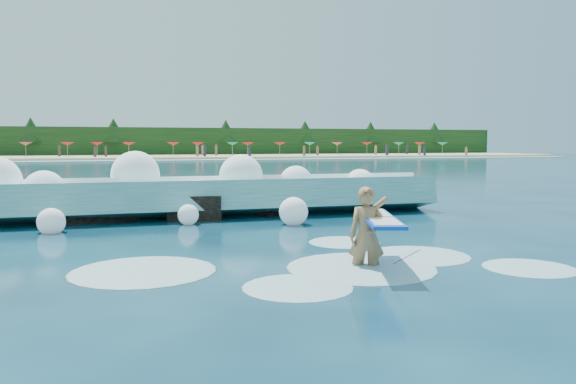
{
  "coord_description": "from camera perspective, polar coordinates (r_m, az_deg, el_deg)",
  "views": [
    {
      "loc": [
        -2.59,
        -11.18,
        2.41
      ],
      "look_at": [
        1.5,
        2.0,
        1.2
      ],
      "focal_mm": 35.0,
      "sensor_mm": 36.0,
      "label": 1
    }
  ],
  "objects": [
    {
      "name": "ground",
      "position": [
        11.73,
        -4.13,
        -6.87
      ],
      "size": [
        200.0,
        200.0,
        0.0
      ],
      "primitive_type": "plane",
      "color": "#072639",
      "rests_on": "ground"
    },
    {
      "name": "beach",
      "position": [
        89.24,
        -15.61,
        3.42
      ],
      "size": [
        140.0,
        20.0,
        0.4
      ],
      "primitive_type": "cube",
      "color": "tan",
      "rests_on": "ground"
    },
    {
      "name": "wet_band",
      "position": [
        78.26,
        -15.37,
        3.11
      ],
      "size": [
        140.0,
        5.0,
        0.08
      ],
      "primitive_type": "cube",
      "color": "silver",
      "rests_on": "ground"
    },
    {
      "name": "treeline",
      "position": [
        99.21,
        -15.81,
        4.89
      ],
      "size": [
        140.0,
        4.0,
        5.0
      ],
      "primitive_type": "cube",
      "color": "black",
      "rests_on": "ground"
    },
    {
      "name": "breaking_wave",
      "position": [
        18.78,
        -12.99,
        -0.75
      ],
      "size": [
        18.78,
        2.89,
        1.62
      ],
      "color": "teal",
      "rests_on": "ground"
    },
    {
      "name": "rock_cluster",
      "position": [
        18.75,
        -10.82,
        -1.21
      ],
      "size": [
        8.17,
        3.16,
        1.28
      ],
      "color": "black",
      "rests_on": "ground"
    },
    {
      "name": "surfer_with_board",
      "position": [
        10.89,
        8.3,
        -4.06
      ],
      "size": [
        1.37,
        3.04,
        1.91
      ],
      "color": "#976A46",
      "rests_on": "ground"
    },
    {
      "name": "wave_spray",
      "position": [
        18.55,
        -14.63,
        0.78
      ],
      "size": [
        15.59,
        4.59,
        2.23
      ],
      "color": "white",
      "rests_on": "ground"
    },
    {
      "name": "surf_foam",
      "position": [
        11.12,
        3.07,
        -7.52
      ],
      "size": [
        9.41,
        5.53,
        0.15
      ],
      "color": "silver",
      "rests_on": "ground"
    },
    {
      "name": "beach_umbrellas",
      "position": [
        90.94,
        -15.69,
        4.74
      ],
      "size": [
        113.95,
        6.86,
        0.5
      ],
      "color": "red",
      "rests_on": "ground"
    },
    {
      "name": "beachgoers",
      "position": [
        86.33,
        -14.59,
        3.99
      ],
      "size": [
        105.26,
        12.56,
        1.93
      ],
      "color": "#3F332D",
      "rests_on": "ground"
    }
  ]
}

